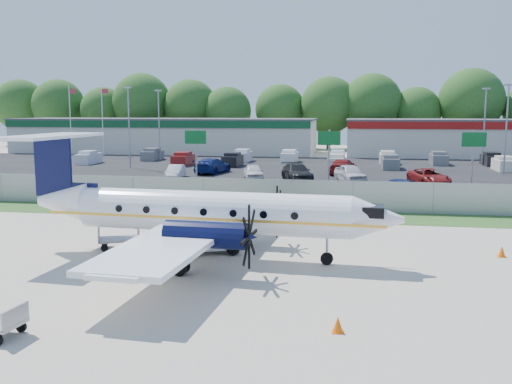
# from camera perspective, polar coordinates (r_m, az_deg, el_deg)

# --- Properties ---
(ground) EXTENTS (170.00, 170.00, 0.00)m
(ground) POSITION_cam_1_polar(r_m,az_deg,el_deg) (24.38, -2.42, -7.36)
(ground) COLOR beige
(ground) RESTS_ON ground
(grass_verge) EXTENTS (170.00, 4.00, 0.02)m
(grass_verge) POSITION_cam_1_polar(r_m,az_deg,el_deg) (35.90, 1.63, -2.27)
(grass_verge) COLOR #2D561E
(grass_verge) RESTS_ON ground
(access_road) EXTENTS (170.00, 8.00, 0.02)m
(access_road) POSITION_cam_1_polar(r_m,az_deg,el_deg) (42.74, 2.97, -0.58)
(access_road) COLOR black
(access_road) RESTS_ON ground
(parking_lot) EXTENTS (170.00, 32.00, 0.02)m
(parking_lot) POSITION_cam_1_polar(r_m,az_deg,el_deg) (63.48, 5.24, 2.28)
(parking_lot) COLOR black
(parking_lot) RESTS_ON ground
(perimeter_fence) EXTENTS (120.00, 0.06, 1.99)m
(perimeter_fence) POSITION_cam_1_polar(r_m,az_deg,el_deg) (37.69, 2.07, -0.24)
(perimeter_fence) COLOR gray
(perimeter_fence) RESTS_ON ground
(building_west) EXTENTS (46.40, 12.40, 5.24)m
(building_west) POSITION_cam_1_polar(r_m,az_deg,el_deg) (89.82, -9.09, 5.62)
(building_west) COLOR beige
(building_west) RESTS_ON ground
(building_east) EXTENTS (44.40, 12.40, 5.24)m
(building_east) POSITION_cam_1_polar(r_m,az_deg,el_deg) (87.57, 23.76, 4.97)
(building_east) COLOR beige
(building_east) RESTS_ON ground
(sign_left) EXTENTS (1.80, 0.26, 5.00)m
(sign_left) POSITION_cam_1_polar(r_m,az_deg,el_deg) (47.75, -6.04, 4.66)
(sign_left) COLOR gray
(sign_left) RESTS_ON ground
(sign_mid) EXTENTS (1.80, 0.26, 5.00)m
(sign_mid) POSITION_cam_1_polar(r_m,az_deg,el_deg) (45.99, 7.31, 4.50)
(sign_mid) COLOR gray
(sign_mid) RESTS_ON ground
(sign_right) EXTENTS (1.80, 0.26, 5.00)m
(sign_right) POSITION_cam_1_polar(r_m,az_deg,el_deg) (46.82, 20.92, 4.09)
(sign_right) COLOR gray
(sign_right) RESTS_ON ground
(flagpole_west) EXTENTS (1.06, 0.12, 10.00)m
(flagpole_west) POSITION_cam_1_polar(r_m,az_deg,el_deg) (88.04, -18.05, 7.23)
(flagpole_west) COLOR white
(flagpole_west) RESTS_ON ground
(flagpole_east) EXTENTS (1.06, 0.12, 10.00)m
(flagpole_east) POSITION_cam_1_polar(r_m,az_deg,el_deg) (85.83, -15.07, 7.34)
(flagpole_east) COLOR white
(flagpole_east) RESTS_ON ground
(light_pole_nw) EXTENTS (0.90, 0.35, 9.09)m
(light_pole_nw) POSITION_cam_1_polar(r_m,az_deg,el_deg) (65.89, -12.59, 6.88)
(light_pole_nw) COLOR gray
(light_pole_nw) RESTS_ON ground
(light_pole_ne) EXTENTS (0.90, 0.35, 9.09)m
(light_pole_ne) POSITION_cam_1_polar(r_m,az_deg,el_deg) (62.78, 23.78, 6.33)
(light_pole_ne) COLOR gray
(light_pole_ne) RESTS_ON ground
(light_pole_sw) EXTENTS (0.90, 0.35, 9.09)m
(light_pole_sw) POSITION_cam_1_polar(r_m,az_deg,el_deg) (75.23, -9.68, 7.11)
(light_pole_sw) COLOR gray
(light_pole_sw) RESTS_ON ground
(light_pole_se) EXTENTS (0.90, 0.35, 9.09)m
(light_pole_se) POSITION_cam_1_polar(r_m,az_deg,el_deg) (72.52, 21.89, 6.60)
(light_pole_se) COLOR gray
(light_pole_se) RESTS_ON ground
(tree_line) EXTENTS (112.00, 6.00, 14.00)m
(tree_line) POSITION_cam_1_polar(r_m,az_deg,el_deg) (97.29, 6.85, 4.31)
(tree_line) COLOR #234F17
(tree_line) RESTS_ON ground
(aircraft) EXTENTS (17.44, 17.20, 5.40)m
(aircraft) POSITION_cam_1_polar(r_m,az_deg,el_deg) (25.31, -5.14, -1.96)
(aircraft) COLOR white
(aircraft) RESTS_ON ground
(pushback_tug) EXTENTS (2.98, 2.58, 1.41)m
(pushback_tug) POSITION_cam_1_polar(r_m,az_deg,el_deg) (26.59, -4.32, -4.55)
(pushback_tug) COLOR white
(pushback_tug) RESTS_ON ground
(baggage_cart_near) EXTENTS (2.23, 1.84, 1.01)m
(baggage_cart_near) POSITION_cam_1_polar(r_m,az_deg,el_deg) (28.02, -13.55, -4.53)
(baggage_cart_near) COLOR gray
(baggage_cart_near) RESTS_ON ground
(cone_nose) EXTENTS (0.36, 0.36, 0.51)m
(cone_nose) POSITION_cam_1_polar(r_m,az_deg,el_deg) (27.96, 23.37, -5.49)
(cone_nose) COLOR #F95C07
(cone_nose) RESTS_ON ground
(cone_port_wing) EXTENTS (0.35, 0.35, 0.49)m
(cone_port_wing) POSITION_cam_1_polar(r_m,az_deg,el_deg) (17.50, 8.18, -13.01)
(cone_port_wing) COLOR #F95C07
(cone_port_wing) RESTS_ON ground
(cone_starboard_wing) EXTENTS (0.39, 0.39, 0.55)m
(cone_starboard_wing) POSITION_cam_1_polar(r_m,az_deg,el_deg) (31.27, -10.45, -3.51)
(cone_starboard_wing) COLOR #F95C07
(cone_starboard_wing) RESTS_ON ground
(road_car_west) EXTENTS (5.28, 2.65, 1.43)m
(road_car_west) POSITION_cam_1_polar(r_m,az_deg,el_deg) (44.86, -15.07, -0.45)
(road_car_west) COLOR silver
(road_car_west) RESTS_ON ground
(road_car_mid) EXTENTS (5.82, 4.40, 1.47)m
(road_car_mid) POSITION_cam_1_polar(r_m,az_deg,el_deg) (43.50, 13.56, -0.66)
(road_car_mid) COLOR navy
(road_car_mid) RESTS_ON ground
(parked_car_a) EXTENTS (1.80, 4.04, 1.29)m
(parked_car_a) POSITION_cam_1_polar(r_m,az_deg,el_deg) (55.53, -8.03, 1.37)
(parked_car_a) COLOR silver
(parked_car_a) RESTS_ON ground
(parked_car_b) EXTENTS (2.71, 4.49, 1.43)m
(parked_car_b) POSITION_cam_1_polar(r_m,az_deg,el_deg) (53.95, -0.27, 1.25)
(parked_car_b) COLOR silver
(parked_car_b) RESTS_ON ground
(parked_car_c) EXTENTS (3.81, 5.85, 1.58)m
(parked_car_c) POSITION_cam_1_polar(r_m,az_deg,el_deg) (53.24, 4.11, 1.14)
(parked_car_c) COLOR black
(parked_car_c) RESTS_ON ground
(parked_car_d) EXTENTS (3.40, 5.15, 1.63)m
(parked_car_d) POSITION_cam_1_polar(r_m,az_deg,el_deg) (52.59, 9.38, 0.96)
(parked_car_d) COLOR silver
(parked_car_d) RESTS_ON ground
(parked_car_e) EXTENTS (3.76, 5.62, 1.43)m
(parked_car_e) POSITION_cam_1_polar(r_m,az_deg,el_deg) (52.35, 16.89, 0.68)
(parked_car_e) COLOR maroon
(parked_car_e) RESTS_ON ground
(parked_car_f) EXTENTS (3.26, 5.83, 1.60)m
(parked_car_f) POSITION_cam_1_polar(r_m,az_deg,el_deg) (59.35, -4.37, 1.87)
(parked_car_f) COLOR navy
(parked_car_f) RESTS_ON ground
(parked_car_g) EXTENTS (3.02, 5.67, 1.57)m
(parked_car_g) POSITION_cam_1_polar(r_m,az_deg,el_deg) (58.97, 8.66, 1.76)
(parked_car_g) COLOR maroon
(parked_car_g) RESTS_ON ground
(far_parking_rows) EXTENTS (56.00, 10.00, 1.60)m
(far_parking_rows) POSITION_cam_1_polar(r_m,az_deg,el_deg) (68.44, 5.57, 2.70)
(far_parking_rows) COLOR gray
(far_parking_rows) RESTS_ON ground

